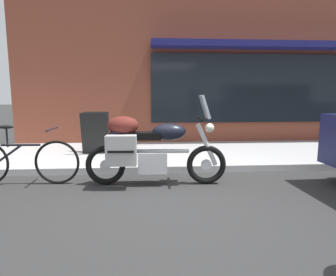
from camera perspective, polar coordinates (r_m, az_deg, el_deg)
The scene contains 4 objects.
ground_plane at distance 4.00m, azimuth 3.87°, elevation -11.90°, with size 80.00×80.00×0.00m, color #2D2D2D.
touring_motorcycle at distance 4.47m, azimuth -4.06°, elevation -1.78°, with size 2.18×0.62×1.38m.
parked_bicycle at distance 5.06m, azimuth -26.70°, elevation -3.99°, with size 1.76×0.48×0.93m.
sandwich_board_sign at distance 6.53m, azimuth -14.01°, elevation 0.99°, with size 0.55×0.41×0.89m.
Camera 1 is at (-0.53, -3.71, 1.39)m, focal length 31.25 mm.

